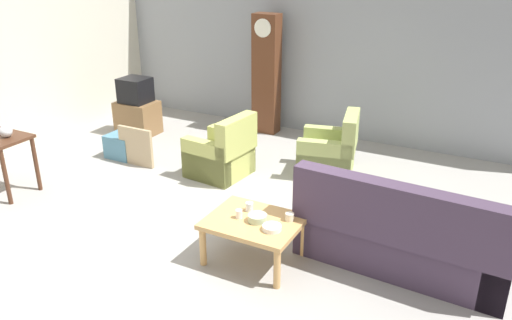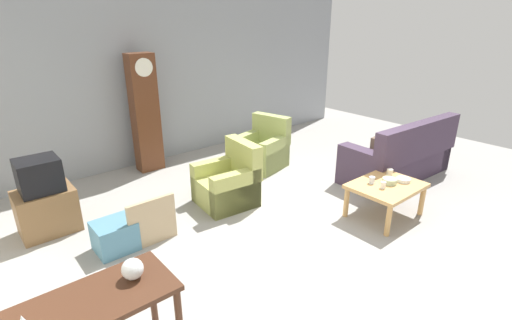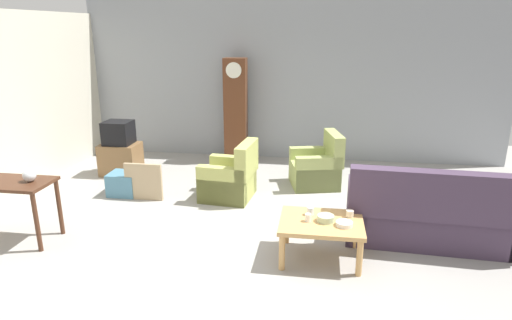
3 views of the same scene
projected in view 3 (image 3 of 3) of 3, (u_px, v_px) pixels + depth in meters
The scene contains 18 objects.
ground_plane at pixel (271, 233), 5.75m from camera, with size 10.40×10.40×0.00m, color #999691.
garage_door_wall at pixel (292, 80), 8.69m from camera, with size 8.40×0.16×3.20m, color gray.
couch_floral at pixel (433, 216), 5.41m from camera, with size 2.14×0.99×1.04m.
armchair_olive_near at pixel (231, 179), 6.87m from camera, with size 0.86×0.84×0.92m.
armchair_olive_far at pixel (317, 168), 7.42m from camera, with size 0.94×0.92×0.92m.
coffee_table_wood at pixel (321, 226), 5.03m from camera, with size 0.96×0.76×0.48m.
console_table_dark at pixel (1, 190), 5.41m from camera, with size 1.30×0.56×0.79m.
grandfather_clock at pixel (236, 111), 8.60m from camera, with size 0.44×0.30×2.05m.
tv_stand_cabinet at pixel (121, 159), 8.00m from camera, with size 0.68×0.52×0.58m, color brown.
tv_crt at pixel (118, 133), 7.85m from camera, with size 0.48×0.44×0.42m, color black.
framed_picture_leaning at pixel (144, 182), 6.80m from camera, with size 0.60×0.05×0.59m, color tan.
storage_box_blue at pixel (124, 184), 7.05m from camera, with size 0.46×0.42×0.36m, color teal.
glass_dome_cloche at pixel (29, 175), 5.33m from camera, with size 0.16×0.16×0.16m, color silver.
cup_white_porcelain at pixel (308, 218), 4.98m from camera, with size 0.07×0.07×0.09m, color white.
cup_blue_rimmed at pixel (310, 211), 5.15m from camera, with size 0.08×0.08×0.09m, color silver.
cup_cream_tall at pixel (350, 214), 5.10m from camera, with size 0.09×0.09×0.08m, color beige.
bowl_white_stacked at pixel (344, 224), 4.87m from camera, with size 0.19×0.19×0.05m, color white.
bowl_shallow_green at pixel (326, 218), 4.98m from camera, with size 0.20×0.20×0.07m, color #B2C69E.
Camera 3 is at (0.58, -5.19, 2.62)m, focal length 30.44 mm.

